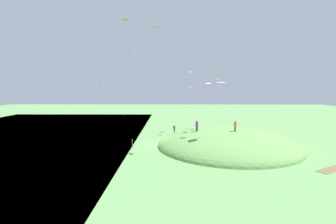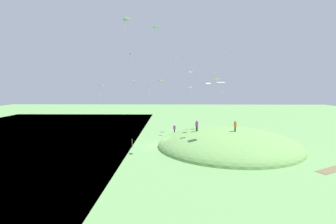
{
  "view_description": "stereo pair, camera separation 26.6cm",
  "coord_description": "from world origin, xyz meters",
  "px_view_note": "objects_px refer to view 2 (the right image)",
  "views": [
    {
      "loc": [
        2.02,
        -36.71,
        9.91
      ],
      "look_at": [
        1.67,
        1.5,
        5.39
      ],
      "focal_mm": 24.44,
      "sensor_mm": 36.0,
      "label": 1
    },
    {
      "loc": [
        2.29,
        -36.71,
        9.91
      ],
      "look_at": [
        1.67,
        1.5,
        5.39
      ],
      "focal_mm": 24.44,
      "sensor_mm": 36.0,
      "label": 2
    }
  ],
  "objects_px": {
    "person_on_hilltop": "(174,128)",
    "kite_13": "(101,87)",
    "kite_8": "(134,81)",
    "kite_6": "(131,54)",
    "kite_0": "(215,72)",
    "kite_4": "(155,28)",
    "kite_10": "(126,20)",
    "kite_5": "(193,69)",
    "kite_11": "(208,84)",
    "mooring_post": "(132,143)",
    "kite_7": "(223,53)",
    "kite_1": "(217,79)",
    "kite_14": "(191,88)",
    "person_watching_kites": "(197,125)",
    "kite_9": "(190,73)",
    "person_walking_path": "(235,125)",
    "kite_15": "(150,88)",
    "kite_2": "(221,83)",
    "kite_3": "(175,58)",
    "kite_12": "(161,80)"
  },
  "relations": [
    {
      "from": "kite_6",
      "to": "kite_8",
      "type": "relative_size",
      "value": 0.87
    },
    {
      "from": "person_on_hilltop",
      "to": "kite_7",
      "type": "height_order",
      "value": "kite_7"
    },
    {
      "from": "kite_11",
      "to": "kite_15",
      "type": "height_order",
      "value": "kite_11"
    },
    {
      "from": "kite_3",
      "to": "kite_10",
      "type": "height_order",
      "value": "kite_10"
    },
    {
      "from": "kite_8",
      "to": "kite_13",
      "type": "bearing_deg",
      "value": -110.64
    },
    {
      "from": "kite_15",
      "to": "kite_1",
      "type": "bearing_deg",
      "value": -22.7
    },
    {
      "from": "kite_3",
      "to": "kite_11",
      "type": "relative_size",
      "value": 1.04
    },
    {
      "from": "kite_2",
      "to": "kite_6",
      "type": "bearing_deg",
      "value": 139.57
    },
    {
      "from": "kite_0",
      "to": "kite_10",
      "type": "relative_size",
      "value": 0.67
    },
    {
      "from": "kite_0",
      "to": "kite_6",
      "type": "bearing_deg",
      "value": 142.87
    },
    {
      "from": "kite_15",
      "to": "mooring_post",
      "type": "relative_size",
      "value": 1.38
    },
    {
      "from": "mooring_post",
      "to": "kite_15",
      "type": "bearing_deg",
      "value": 76.49
    },
    {
      "from": "kite_2",
      "to": "kite_9",
      "type": "bearing_deg",
      "value": 105.42
    },
    {
      "from": "kite_7",
      "to": "kite_8",
      "type": "bearing_deg",
      "value": 153.81
    },
    {
      "from": "kite_6",
      "to": "kite_13",
      "type": "xyz_separation_m",
      "value": [
        -2.99,
        -9.59,
        -6.24
      ]
    },
    {
      "from": "kite_4",
      "to": "kite_9",
      "type": "bearing_deg",
      "value": 57.06
    },
    {
      "from": "kite_0",
      "to": "kite_4",
      "type": "distance_m",
      "value": 11.03
    },
    {
      "from": "kite_2",
      "to": "kite_7",
      "type": "relative_size",
      "value": 1.34
    },
    {
      "from": "person_walking_path",
      "to": "kite_9",
      "type": "xyz_separation_m",
      "value": [
        -6.38,
        9.08,
        8.45
      ]
    },
    {
      "from": "kite_10",
      "to": "kite_12",
      "type": "relative_size",
      "value": 1.0
    },
    {
      "from": "kite_6",
      "to": "kite_14",
      "type": "bearing_deg",
      "value": -12.81
    },
    {
      "from": "kite_0",
      "to": "kite_13",
      "type": "bearing_deg",
      "value": 176.05
    },
    {
      "from": "kite_11",
      "to": "mooring_post",
      "type": "relative_size",
      "value": 0.86
    },
    {
      "from": "kite_1",
      "to": "kite_14",
      "type": "bearing_deg",
      "value": 146.24
    },
    {
      "from": "kite_5",
      "to": "person_watching_kites",
      "type": "bearing_deg",
      "value": -91.04
    },
    {
      "from": "kite_8",
      "to": "kite_6",
      "type": "bearing_deg",
      "value": -177.73
    },
    {
      "from": "kite_0",
      "to": "kite_11",
      "type": "height_order",
      "value": "kite_0"
    },
    {
      "from": "person_walking_path",
      "to": "kite_13",
      "type": "xyz_separation_m",
      "value": [
        -20.83,
        0.0,
        5.81
      ]
    },
    {
      "from": "person_on_hilltop",
      "to": "kite_13",
      "type": "bearing_deg",
      "value": 139.09
    },
    {
      "from": "person_walking_path",
      "to": "kite_9",
      "type": "distance_m",
      "value": 13.95
    },
    {
      "from": "kite_5",
      "to": "kite_11",
      "type": "bearing_deg",
      "value": -71.02
    },
    {
      "from": "kite_11",
      "to": "kite_15",
      "type": "bearing_deg",
      "value": 163.26
    },
    {
      "from": "kite_2",
      "to": "kite_15",
      "type": "distance_m",
      "value": 16.46
    },
    {
      "from": "person_watching_kites",
      "to": "kite_9",
      "type": "distance_m",
      "value": 11.6
    },
    {
      "from": "kite_3",
      "to": "kite_9",
      "type": "distance_m",
      "value": 12.63
    },
    {
      "from": "kite_7",
      "to": "kite_13",
      "type": "bearing_deg",
      "value": -173.97
    },
    {
      "from": "kite_6",
      "to": "kite_11",
      "type": "height_order",
      "value": "kite_6"
    },
    {
      "from": "kite_14",
      "to": "person_walking_path",
      "type": "bearing_deg",
      "value": -47.45
    },
    {
      "from": "kite_12",
      "to": "kite_14",
      "type": "xyz_separation_m",
      "value": [
        5.89,
        -7.67,
        -1.48
      ]
    },
    {
      "from": "kite_4",
      "to": "kite_5",
      "type": "height_order",
      "value": "kite_4"
    },
    {
      "from": "kite_3",
      "to": "kite_5",
      "type": "distance_m",
      "value": 16.0
    },
    {
      "from": "person_walking_path",
      "to": "kite_7",
      "type": "distance_m",
      "value": 11.57
    },
    {
      "from": "person_on_hilltop",
      "to": "kite_2",
      "type": "bearing_deg",
      "value": -130.84
    },
    {
      "from": "kite_9",
      "to": "kite_15",
      "type": "xyz_separation_m",
      "value": [
        -7.74,
        0.07,
        -2.81
      ]
    },
    {
      "from": "mooring_post",
      "to": "kite_2",
      "type": "bearing_deg",
      "value": -14.22
    },
    {
      "from": "person_on_hilltop",
      "to": "kite_12",
      "type": "height_order",
      "value": "kite_12"
    },
    {
      "from": "kite_9",
      "to": "kite_11",
      "type": "bearing_deg",
      "value": -46.44
    },
    {
      "from": "person_walking_path",
      "to": "mooring_post",
      "type": "xyz_separation_m",
      "value": [
        -16.23,
        0.34,
        -3.07
      ]
    },
    {
      "from": "person_on_hilltop",
      "to": "kite_11",
      "type": "distance_m",
      "value": 10.28
    },
    {
      "from": "kite_9",
      "to": "kite_5",
      "type": "bearing_deg",
      "value": 77.23
    }
  ]
}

